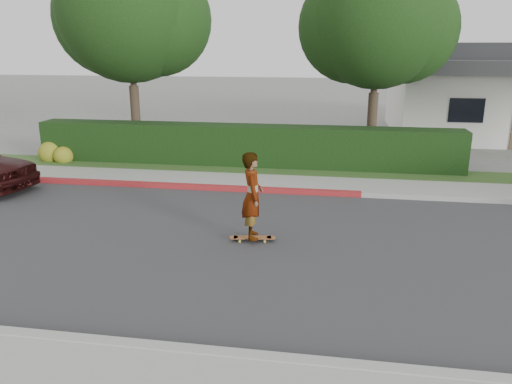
# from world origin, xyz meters

# --- Properties ---
(ground) EXTENTS (120.00, 120.00, 0.00)m
(ground) POSITION_xyz_m (0.00, 0.00, 0.00)
(ground) COLOR slate
(ground) RESTS_ON ground
(road) EXTENTS (60.00, 8.00, 0.01)m
(road) POSITION_xyz_m (0.00, 0.00, 0.01)
(road) COLOR #2D2D30
(road) RESTS_ON ground
(curb_near) EXTENTS (60.00, 0.20, 0.15)m
(curb_near) POSITION_xyz_m (0.00, -4.10, 0.07)
(curb_near) COLOR #9E9E99
(curb_near) RESTS_ON ground
(curb_far) EXTENTS (60.00, 0.20, 0.15)m
(curb_far) POSITION_xyz_m (0.00, 4.10, 0.07)
(curb_far) COLOR #9E9E99
(curb_far) RESTS_ON ground
(curb_red_section) EXTENTS (12.00, 0.21, 0.15)m
(curb_red_section) POSITION_xyz_m (-5.00, 4.10, 0.08)
(curb_red_section) COLOR maroon
(curb_red_section) RESTS_ON ground
(sidewalk_far) EXTENTS (60.00, 1.60, 0.12)m
(sidewalk_far) POSITION_xyz_m (0.00, 5.00, 0.06)
(sidewalk_far) COLOR gray
(sidewalk_far) RESTS_ON ground
(planting_strip) EXTENTS (60.00, 1.60, 0.10)m
(planting_strip) POSITION_xyz_m (0.00, 6.60, 0.05)
(planting_strip) COLOR #2D4C1E
(planting_strip) RESTS_ON ground
(hedge) EXTENTS (15.00, 1.00, 1.50)m
(hedge) POSITION_xyz_m (-3.00, 7.20, 0.75)
(hedge) COLOR black
(hedge) RESTS_ON ground
(flowering_shrub) EXTENTS (1.40, 1.00, 0.90)m
(flowering_shrub) POSITION_xyz_m (-10.01, 6.74, 0.33)
(flowering_shrub) COLOR #2D4C19
(flowering_shrub) RESTS_ON ground
(tree_left) EXTENTS (5.99, 5.21, 8.00)m
(tree_left) POSITION_xyz_m (-7.51, 8.69, 5.26)
(tree_left) COLOR #33261C
(tree_left) RESTS_ON ground
(tree_center) EXTENTS (5.66, 4.84, 7.44)m
(tree_center) POSITION_xyz_m (1.49, 9.19, 4.90)
(tree_center) COLOR #33261C
(tree_center) RESTS_ON ground
(house) EXTENTS (10.60, 8.60, 4.30)m
(house) POSITION_xyz_m (8.00, 16.00, 2.10)
(house) COLOR beige
(house) RESTS_ON ground
(skateboard) EXTENTS (1.05, 0.36, 0.10)m
(skateboard) POSITION_xyz_m (-1.52, 0.25, 0.09)
(skateboard) COLOR gold
(skateboard) RESTS_ON ground
(skateboarder) EXTENTS (0.61, 0.78, 1.91)m
(skateboarder) POSITION_xyz_m (-1.52, 0.25, 1.06)
(skateboarder) COLOR white
(skateboarder) RESTS_ON skateboard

